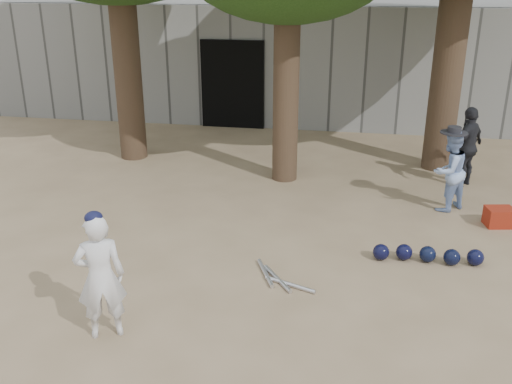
% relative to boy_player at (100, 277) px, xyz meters
% --- Properties ---
extents(ground, '(70.00, 70.00, 0.00)m').
position_rel_boy_player_xyz_m(ground, '(0.72, 1.21, -0.73)').
color(ground, '#937C5E').
rests_on(ground, ground).
extents(boy_player, '(0.63, 0.55, 1.46)m').
position_rel_boy_player_xyz_m(boy_player, '(0.00, 0.00, 0.00)').
color(boy_player, white).
rests_on(boy_player, ground).
extents(spectator_blue, '(0.85, 0.84, 1.38)m').
position_rel_boy_player_xyz_m(spectator_blue, '(4.20, 4.37, -0.04)').
color(spectator_blue, '#92AFE2').
rests_on(spectator_blue, ground).
extents(spectator_dark, '(0.82, 0.93, 1.50)m').
position_rel_boy_player_xyz_m(spectator_dark, '(4.70, 5.65, 0.02)').
color(spectator_dark, '#222227').
rests_on(spectator_dark, ground).
extents(red_bag, '(0.47, 0.39, 0.30)m').
position_rel_boy_player_xyz_m(red_bag, '(4.96, 3.82, -0.58)').
color(red_bag, maroon).
rests_on(red_bag, ground).
extents(back_building, '(16.00, 5.24, 3.00)m').
position_rel_boy_player_xyz_m(back_building, '(0.72, 11.55, 0.77)').
color(back_building, gray).
rests_on(back_building, ground).
extents(helmet_row, '(1.51, 0.29, 0.23)m').
position_rel_boy_player_xyz_m(helmet_row, '(3.72, 2.37, -0.62)').
color(helmet_row, black).
rests_on(helmet_row, ground).
extents(bat_pile, '(0.87, 0.77, 0.06)m').
position_rel_boy_player_xyz_m(bat_pile, '(1.73, 1.50, -0.70)').
color(bat_pile, silver).
rests_on(bat_pile, ground).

